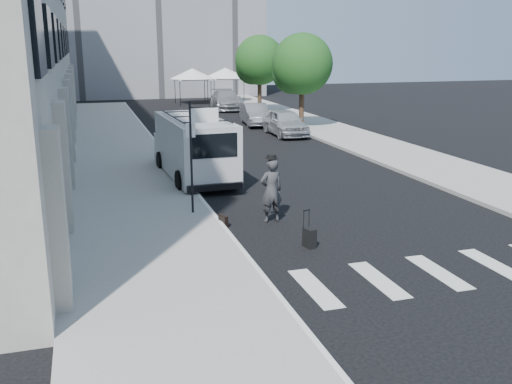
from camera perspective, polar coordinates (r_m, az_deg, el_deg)
ground at (r=15.99m, az=5.08°, el=-4.91°), size 120.00×120.00×0.00m
sidewalk_left at (r=30.45m, az=-13.90°, el=4.23°), size 4.50×48.00×0.15m
sidewalk_right at (r=37.37m, az=6.54°, el=6.41°), size 4.00×56.00×0.15m
sign_pole at (r=17.68m, az=-5.81°, el=5.83°), size 1.03×0.07×3.50m
tree_near at (r=36.60m, az=4.41°, el=12.43°), size 3.80×3.83×6.03m
tree_far at (r=45.10m, az=0.19°, el=12.86°), size 3.80×3.83×6.03m
tent_left at (r=52.92m, az=-6.39°, el=11.66°), size 4.00×4.00×3.20m
tent_right at (r=54.08m, az=-3.09°, el=11.79°), size 4.00×4.00×3.20m
businessman at (r=17.37m, az=1.54°, el=0.16°), size 0.77×0.55×1.99m
briefcase at (r=17.19m, az=-3.30°, el=-2.87°), size 0.22×0.46×0.34m
suitcase at (r=15.44m, az=5.37°, el=-4.56°), size 0.32×0.41×1.02m
cargo_van at (r=23.34m, az=-6.26°, el=4.51°), size 2.57×6.68×2.47m
parked_car_a at (r=34.37m, az=2.95°, el=6.97°), size 1.92×4.62×1.56m
parked_car_b at (r=38.75m, az=-0.06°, el=7.76°), size 1.98×4.50×1.44m
parked_car_c at (r=48.34m, az=-2.99°, el=9.18°), size 2.60×5.61×1.59m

